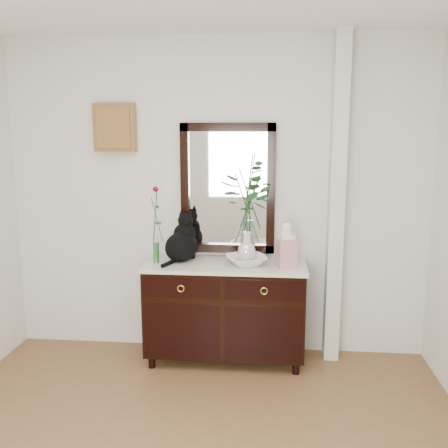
# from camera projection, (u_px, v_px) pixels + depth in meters

# --- Properties ---
(wall_back) EXTENTS (3.60, 0.04, 2.70)m
(wall_back) POSITION_uv_depth(u_px,v_px,m) (216.00, 199.00, 4.26)
(wall_back) COLOR silver
(wall_back) RESTS_ON ground
(pilaster) EXTENTS (0.12, 0.20, 2.70)m
(pilaster) POSITION_uv_depth(u_px,v_px,m) (336.00, 202.00, 4.09)
(pilaster) COLOR silver
(pilaster) RESTS_ON ground
(sideboard) EXTENTS (1.33, 0.52, 0.82)m
(sideboard) POSITION_uv_depth(u_px,v_px,m) (225.00, 307.00, 4.17)
(sideboard) COLOR black
(sideboard) RESTS_ON ground
(wall_mirror) EXTENTS (0.80, 0.06, 1.10)m
(wall_mirror) POSITION_uv_depth(u_px,v_px,m) (228.00, 189.00, 4.22)
(wall_mirror) COLOR black
(wall_mirror) RESTS_ON wall_back
(key_cabinet) EXTENTS (0.35, 0.10, 0.40)m
(key_cabinet) POSITION_uv_depth(u_px,v_px,m) (115.00, 128.00, 4.19)
(key_cabinet) COLOR brown
(key_cabinet) RESTS_ON wall_back
(cat) EXTENTS (0.39, 0.43, 0.41)m
(cat) POSITION_uv_depth(u_px,v_px,m) (181.00, 237.00, 4.15)
(cat) COLOR black
(cat) RESTS_ON sideboard
(lotus_bowl) EXTENTS (0.41, 0.41, 0.08)m
(lotus_bowl) POSITION_uv_depth(u_px,v_px,m) (246.00, 260.00, 4.05)
(lotus_bowl) COLOR white
(lotus_bowl) RESTS_ON sideboard
(vase_branches) EXTENTS (0.54, 0.54, 0.89)m
(vase_branches) POSITION_uv_depth(u_px,v_px,m) (247.00, 209.00, 3.97)
(vase_branches) COLOR silver
(vase_branches) RESTS_ON lotus_bowl
(bud_vase_rose) EXTENTS (0.10, 0.10, 0.65)m
(bud_vase_rose) POSITION_uv_depth(u_px,v_px,m) (155.00, 224.00, 4.07)
(bud_vase_rose) COLOR #2A632E
(bud_vase_rose) RESTS_ON sideboard
(ginger_jar) EXTENTS (0.17, 0.17, 0.38)m
(ginger_jar) POSITION_uv_depth(u_px,v_px,m) (286.00, 244.00, 3.95)
(ginger_jar) COLOR white
(ginger_jar) RESTS_ON sideboard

